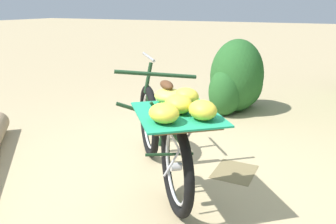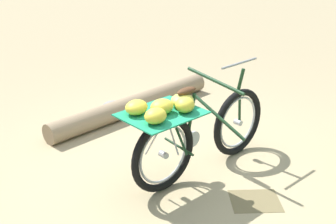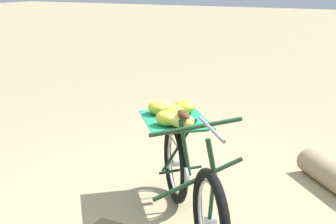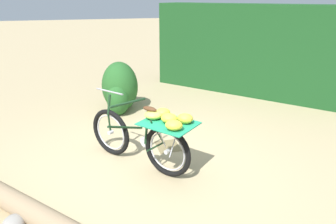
% 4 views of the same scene
% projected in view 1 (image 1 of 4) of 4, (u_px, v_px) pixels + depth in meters
% --- Properties ---
extents(ground_plane, '(60.00, 60.00, 0.00)m').
position_uv_depth(ground_plane, '(165.00, 193.00, 2.83)').
color(ground_plane, tan).
extents(bicycle, '(1.56, 1.37, 1.03)m').
position_uv_depth(bicycle, '(164.00, 131.00, 2.80)').
color(bicycle, black).
rests_on(bicycle, ground_plane).
extents(shrub_cluster, '(1.09, 0.75, 1.04)m').
position_uv_depth(shrub_cluster, '(237.00, 80.00, 4.93)').
color(shrub_cluster, '#235623').
rests_on(shrub_cluster, ground_plane).
extents(leaf_litter_patch, '(0.44, 0.36, 0.01)m').
position_uv_depth(leaf_litter_patch, '(235.00, 172.00, 3.19)').
color(leaf_litter_patch, olive).
rests_on(leaf_litter_patch, ground_plane).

